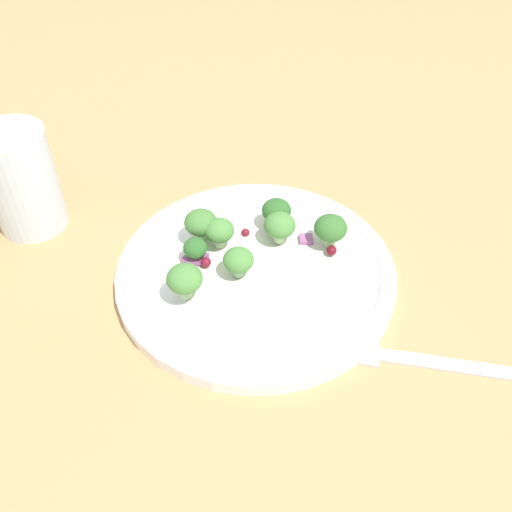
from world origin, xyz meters
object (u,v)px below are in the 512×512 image
at_px(plate, 256,271).
at_px(fork, 438,362).
at_px(broccoli_floret_1, 195,248).
at_px(broccoli_floret_2, 330,229).
at_px(broccoli_floret_0, 219,231).
at_px(water_glass, 22,181).

xyz_separation_m(plate, fork, (0.05, -0.16, -0.01)).
height_order(plate, fork, plate).
xyz_separation_m(broccoli_floret_1, fork, (0.08, -0.20, -0.03)).
bearing_deg(broccoli_floret_2, broccoli_floret_0, 140.42).
bearing_deg(broccoli_floret_0, broccoli_floret_1, -177.87).
distance_m(broccoli_floret_0, water_glass, 0.19).
bearing_deg(fork, water_glass, 113.76).
bearing_deg(water_glass, fork, -66.24).
bearing_deg(plate, broccoli_floret_2, -17.99).
relative_size(plate, water_glass, 2.42).
height_order(plate, broccoli_floret_1, broccoli_floret_1).
relative_size(broccoli_floret_1, broccoli_floret_2, 0.72).
xyz_separation_m(plate, broccoli_floret_2, (0.07, -0.02, 0.03)).
bearing_deg(broccoli_floret_1, broccoli_floret_2, -30.87).
bearing_deg(plate, broccoli_floret_1, 131.58).
height_order(broccoli_floret_2, fork, broccoli_floret_2).
xyz_separation_m(broccoli_floret_1, water_glass, (-0.08, 0.16, 0.02)).
distance_m(plate, broccoli_floret_2, 0.08).
relative_size(plate, broccoli_floret_0, 9.07).
relative_size(plate, broccoli_floret_2, 8.18).
distance_m(broccoli_floret_0, broccoli_floret_1, 0.03).
distance_m(broccoli_floret_1, broccoli_floret_2, 0.12).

